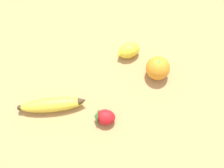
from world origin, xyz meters
TOP-DOWN VIEW (x-y plane):
  - ground_plane at (0.00, 0.00)m, footprint 3.00×3.00m
  - banana at (-0.08, 0.14)m, footprint 0.11×0.19m
  - orange at (0.11, -0.12)m, footprint 0.07×0.07m
  - strawberry at (-0.08, -0.01)m, footprint 0.05×0.07m
  - lemon at (0.16, -0.02)m, footprint 0.08×0.08m

SIDE VIEW (x-z plane):
  - ground_plane at x=0.00m, z-range 0.00..0.00m
  - banana at x=-0.08m, z-range 0.00..0.04m
  - strawberry at x=-0.08m, z-range 0.00..0.04m
  - lemon at x=0.16m, z-range 0.00..0.05m
  - orange at x=0.11m, z-range 0.00..0.07m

